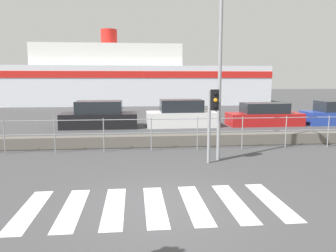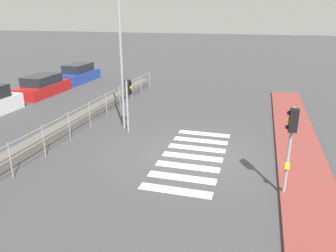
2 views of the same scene
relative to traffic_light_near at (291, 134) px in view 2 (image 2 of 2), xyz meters
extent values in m
plane|color=#424244|center=(2.36, 3.30, -2.06)|extent=(160.00, 160.00, 0.00)
cube|color=brown|center=(2.36, -0.80, -2.00)|extent=(24.00, 1.80, 0.12)
cube|color=silver|center=(-0.56, 3.30, -2.05)|extent=(0.45, 2.40, 0.01)
cube|color=silver|center=(0.34, 3.30, -2.05)|extent=(0.45, 2.40, 0.01)
cube|color=silver|center=(1.24, 3.30, -2.05)|extent=(0.45, 2.40, 0.01)
cube|color=silver|center=(2.14, 3.30, -2.05)|extent=(0.45, 2.40, 0.01)
cube|color=silver|center=(3.04, 3.30, -2.05)|extent=(0.45, 2.40, 0.01)
cube|color=silver|center=(3.94, 3.30, -2.05)|extent=(0.45, 2.40, 0.01)
cube|color=silver|center=(4.84, 3.30, -2.05)|extent=(0.45, 2.40, 0.01)
cube|color=#605B54|center=(2.36, 9.73, -1.82)|extent=(24.27, 0.55, 0.48)
cylinder|color=gray|center=(2.36, 8.86, -0.80)|extent=(21.84, 0.03, 0.03)
cylinder|color=gray|center=(2.36, 8.86, -1.33)|extent=(21.84, 0.03, 0.03)
cylinder|color=gray|center=(-1.28, 8.86, -1.40)|extent=(0.04, 0.04, 1.32)
cylinder|color=gray|center=(0.54, 8.86, -1.40)|extent=(0.04, 0.04, 1.32)
cylinder|color=gray|center=(2.36, 8.86, -1.40)|extent=(0.04, 0.04, 1.32)
cylinder|color=gray|center=(4.18, 8.86, -1.40)|extent=(0.04, 0.04, 1.32)
cylinder|color=gray|center=(6.00, 8.86, -1.40)|extent=(0.04, 0.04, 1.32)
cylinder|color=gray|center=(7.82, 8.86, -1.40)|extent=(0.04, 0.04, 1.32)
cylinder|color=gray|center=(9.64, 8.86, -1.40)|extent=(0.04, 0.04, 1.32)
cylinder|color=gray|center=(11.46, 8.86, -1.40)|extent=(0.04, 0.04, 1.32)
cylinder|color=gray|center=(13.28, 8.86, -1.40)|extent=(0.04, 0.04, 1.32)
cylinder|color=gray|center=(0.10, -0.01, -0.63)|extent=(0.10, 0.10, 2.85)
cube|color=black|center=(-0.07, -0.01, 0.45)|extent=(0.24, 0.24, 0.68)
sphere|color=black|center=(-0.07, 0.13, 0.66)|extent=(0.13, 0.13, 0.13)
sphere|color=orange|center=(-0.07, 0.13, 0.45)|extent=(0.13, 0.13, 0.13)
sphere|color=black|center=(-0.07, 0.13, 0.24)|extent=(0.13, 0.13, 0.13)
cube|color=yellow|center=(-0.01, -0.01, -1.01)|extent=(0.10, 0.14, 0.18)
cylinder|color=gray|center=(4.17, 6.85, -0.83)|extent=(0.10, 0.10, 2.46)
cube|color=black|center=(4.34, 6.85, 0.06)|extent=(0.24, 0.24, 0.68)
sphere|color=black|center=(4.34, 6.71, 0.27)|extent=(0.13, 0.13, 0.13)
sphere|color=orange|center=(4.34, 6.71, 0.06)|extent=(0.13, 0.13, 0.13)
sphere|color=black|center=(4.34, 6.71, -0.15)|extent=(0.13, 0.13, 0.13)
cylinder|color=gray|center=(4.60, 7.24, 1.28)|extent=(0.12, 0.12, 6.67)
cube|color=#B21919|center=(9.58, 15.41, -1.68)|extent=(4.42, 1.75, 0.75)
cube|color=#1E2328|center=(9.58, 15.41, -1.01)|extent=(2.65, 1.54, 0.61)
cube|color=#233D9E|center=(14.40, 15.41, -1.66)|extent=(4.35, 1.71, 0.79)
cube|color=#1E2328|center=(14.40, 15.41, -0.94)|extent=(2.61, 1.50, 0.65)
camera|label=1|loc=(1.71, -3.65, 0.75)|focal=35.00mm
camera|label=2|loc=(-9.49, 1.03, 3.33)|focal=35.00mm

